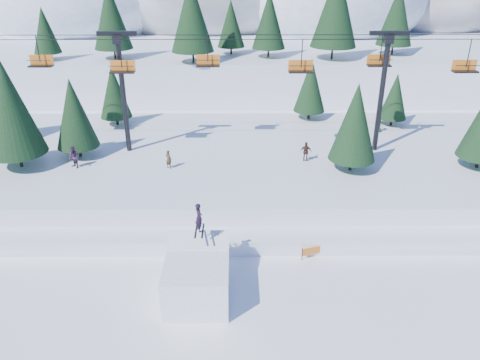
{
  "coord_description": "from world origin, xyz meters",
  "views": [
    {
      "loc": [
        0.66,
        -21.06,
        18.05
      ],
      "look_at": [
        0.84,
        6.0,
        5.2
      ],
      "focal_mm": 35.0,
      "sensor_mm": 36.0,
      "label": 1
    }
  ],
  "objects_px": {
    "jump_kicker": "(197,276)",
    "banner_near": "(321,249)",
    "chairlift": "(253,74)",
    "banner_far": "(375,245)"
  },
  "relations": [
    {
      "from": "jump_kicker",
      "to": "banner_far",
      "type": "bearing_deg",
      "value": 20.65
    },
    {
      "from": "jump_kicker",
      "to": "banner_near",
      "type": "relative_size",
      "value": 1.98
    },
    {
      "from": "banner_far",
      "to": "chairlift",
      "type": "bearing_deg",
      "value": 122.45
    },
    {
      "from": "jump_kicker",
      "to": "banner_near",
      "type": "xyz_separation_m",
      "value": [
        7.92,
        3.99,
        -0.81
      ]
    },
    {
      "from": "chairlift",
      "to": "banner_near",
      "type": "height_order",
      "value": "chairlift"
    },
    {
      "from": "banner_near",
      "to": "banner_far",
      "type": "relative_size",
      "value": 0.95
    },
    {
      "from": "jump_kicker",
      "to": "banner_far",
      "type": "distance_m",
      "value": 12.48
    },
    {
      "from": "chairlift",
      "to": "banner_far",
      "type": "xyz_separation_m",
      "value": [
        8.01,
        -12.6,
        -8.78
      ]
    },
    {
      "from": "banner_near",
      "to": "chairlift",
      "type": "bearing_deg",
      "value": 108.21
    },
    {
      "from": "jump_kicker",
      "to": "banner_far",
      "type": "xyz_separation_m",
      "value": [
        11.65,
        4.39,
        -0.81
      ]
    }
  ]
}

